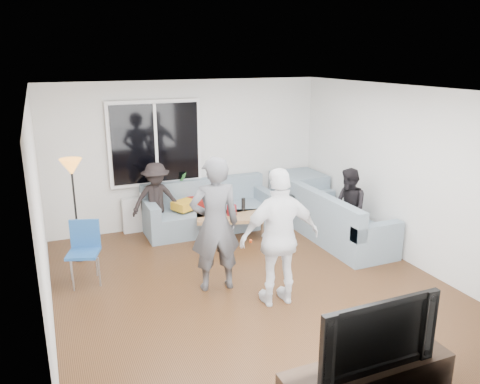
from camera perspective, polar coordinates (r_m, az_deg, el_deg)
name	(u,v)px	position (r m, az deg, el deg)	size (l,w,h in m)	color
floor	(250,287)	(6.57, 1.26, -11.31)	(5.00, 5.50, 0.04)	#56351C
ceiling	(252,89)	(5.84, 1.42, 12.32)	(5.00, 5.50, 0.04)	white
wall_back	(188,154)	(8.60, -6.28, 4.61)	(5.00, 0.04, 2.60)	silver
wall_front	(399,288)	(3.90, 18.61, -10.86)	(5.00, 0.04, 2.60)	silver
wall_left	(39,219)	(5.58, -23.01, -3.03)	(0.04, 5.50, 2.60)	silver
wall_right	(406,175)	(7.44, 19.34, 1.95)	(0.04, 5.50, 2.60)	silver
window_frame	(155,143)	(8.33, -10.14, 5.82)	(1.62, 0.06, 1.47)	white
window_glass	(156,143)	(8.29, -10.07, 5.78)	(1.50, 0.02, 1.35)	black
window_mullion	(156,143)	(8.28, -10.06, 5.77)	(0.05, 0.03, 1.35)	white
radiator	(159,212)	(8.60, -9.67, -2.37)	(1.30, 0.12, 0.62)	silver
potted_plant	(182,183)	(8.53, -7.04, 1.11)	(0.21, 0.17, 0.38)	#2D712E
vase	(144,193)	(8.40, -11.51, -0.09)	(0.16, 0.16, 0.17)	silver
sofa_back_section	(210,206)	(8.43, -3.65, -1.72)	(2.30, 0.85, 0.85)	slate
sofa_right_section	(342,218)	(8.00, 12.11, -3.05)	(0.85, 2.00, 0.85)	slate
sofa_corner	(298,195)	(9.15, 7.03, -0.36)	(0.85, 0.85, 0.85)	slate
cushion_yellow	(185,205)	(8.25, -6.65, -1.58)	(0.38, 0.32, 0.14)	gold
cushion_red	(196,202)	(8.39, -5.33, -1.24)	(0.36, 0.30, 0.13)	maroon
coffee_table	(229,226)	(8.10, -1.28, -4.15)	(1.10, 0.60, 0.40)	#9F774D
pitcher	(232,210)	(8.02, -1.01, -2.19)	(0.17, 0.17, 0.17)	maroon
side_chair	(83,254)	(6.77, -18.31, -7.10)	(0.40, 0.40, 0.86)	#215292
floor_lamp	(76,211)	(7.47, -19.16, -2.15)	(0.32, 0.32, 1.56)	orange
player_left	(215,224)	(6.15, -3.03, -3.92)	(0.66, 0.43, 1.80)	#4B4B50
player_right	(280,238)	(5.82, 4.81, -5.49)	(1.02, 0.42, 1.74)	silver
spectator_right	(348,208)	(7.80, 12.91, -1.90)	(0.63, 0.49, 1.29)	black
spectator_back	(156,200)	(8.15, -10.01, -0.97)	(0.83, 0.48, 1.29)	black
television	(371,330)	(4.33, 15.52, -15.73)	(1.15, 0.15, 0.66)	black
bottle_a	(209,210)	(7.93, -3.74, -2.14)	(0.07, 0.07, 0.25)	orange
bottle_b	(224,212)	(7.83, -1.98, -2.46)	(0.08, 0.08, 0.22)	#1A9220
bottle_e	(243,204)	(8.23, 0.41, -1.50)	(0.07, 0.07, 0.23)	black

